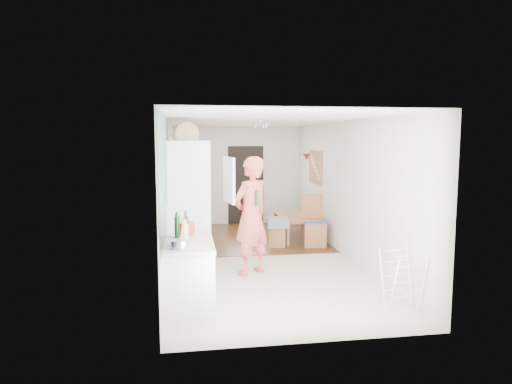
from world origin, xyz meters
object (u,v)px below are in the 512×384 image
object	(u,v)px
stool	(277,237)
drying_rack	(402,281)
person	(251,205)
dining_table	(299,229)
dining_chair	(314,221)

from	to	relation	value
stool	drying_rack	xyz separation A→B (m)	(0.88, -3.63, 0.18)
person	drying_rack	bearing A→B (deg)	94.57
dining_table	stool	world-z (taller)	dining_table
drying_rack	dining_chair	bearing A→B (deg)	77.89
stool	drying_rack	bearing A→B (deg)	-76.36
person	dining_table	size ratio (longest dim) A/B	1.71
dining_table	stool	size ratio (longest dim) A/B	3.14
dining_table	drying_rack	bearing A→B (deg)	-175.55
person	drying_rack	world-z (taller)	person
person	stool	size ratio (longest dim) A/B	5.37
person	stool	bearing A→B (deg)	-151.00
person	stool	xyz separation A→B (m)	(0.78, 1.74, -0.91)
person	dining_chair	size ratio (longest dim) A/B	2.14
dining_table	stool	xyz separation A→B (m)	(-0.61, -0.64, -0.02)
stool	person	bearing A→B (deg)	-114.22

